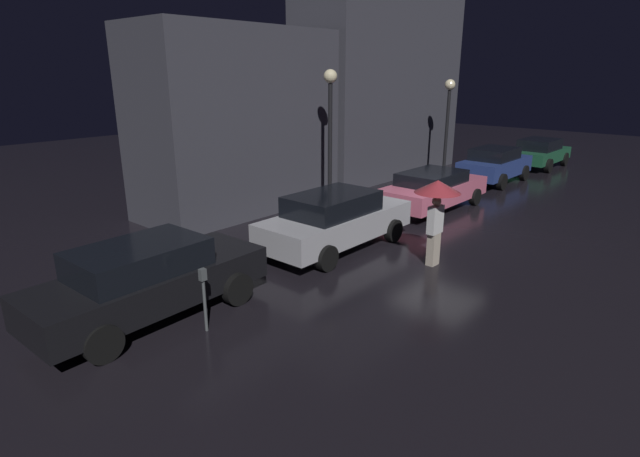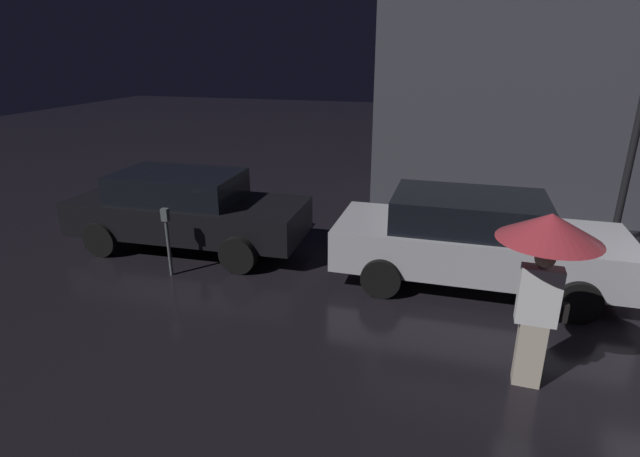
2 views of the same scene
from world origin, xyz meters
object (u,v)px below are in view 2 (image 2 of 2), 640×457
Objects in this scene: parked_car_black at (186,209)px; pedestrian_with_umbrella at (547,251)px; parking_meter at (167,234)px; parked_car_silver at (475,239)px.

pedestrian_with_umbrella reaches higher than parked_car_black.
parked_car_black is at bearing -22.66° from pedestrian_with_umbrella.
parked_car_black is at bearing 106.05° from parking_meter.
pedestrian_with_umbrella reaches higher than parking_meter.
parked_car_black reaches higher than parking_meter.
parked_car_black is 1.33m from parking_meter.
pedestrian_with_umbrella is (6.11, -2.80, 0.91)m from parked_car_black.
parked_car_black is at bearing 178.12° from parked_car_silver.
parked_car_silver is at bearing -74.35° from pedestrian_with_umbrella.
pedestrian_with_umbrella is (0.64, -2.62, 0.91)m from parked_car_silver.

